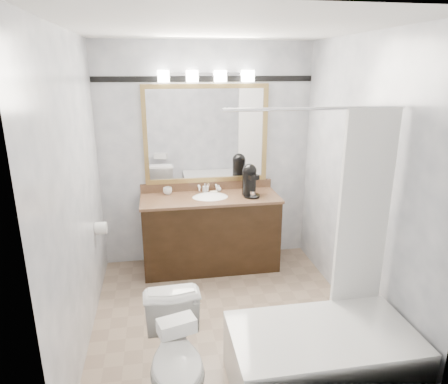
# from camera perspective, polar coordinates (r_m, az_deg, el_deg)

# --- Properties ---
(room) EXTENTS (2.42, 2.62, 2.52)m
(room) POSITION_cam_1_polar(r_m,az_deg,el_deg) (3.33, 0.33, 0.51)
(room) COLOR gray
(room) RESTS_ON ground
(vanity) EXTENTS (1.53, 0.58, 0.97)m
(vanity) POSITION_cam_1_polar(r_m,az_deg,el_deg) (4.56, -1.93, -5.57)
(vanity) COLOR black
(vanity) RESTS_ON ground
(mirror) EXTENTS (1.40, 0.04, 1.10)m
(mirror) POSITION_cam_1_polar(r_m,az_deg,el_deg) (4.52, -2.54, 8.21)
(mirror) COLOR #AC8B4D
(mirror) RESTS_ON room
(vanity_light_bar) EXTENTS (1.02, 0.14, 0.12)m
(vanity_light_bar) POSITION_cam_1_polar(r_m,az_deg,el_deg) (4.41, -2.55, 16.26)
(vanity_light_bar) COLOR silver
(vanity_light_bar) RESTS_ON room
(accent_stripe) EXTENTS (2.40, 0.01, 0.06)m
(accent_stripe) POSITION_cam_1_polar(r_m,az_deg,el_deg) (4.47, -2.66, 15.85)
(accent_stripe) COLOR black
(accent_stripe) RESTS_ON room
(bathtub) EXTENTS (1.30, 0.75, 1.96)m
(bathtub) POSITION_cam_1_polar(r_m,az_deg,el_deg) (3.16, 14.03, -20.96)
(bathtub) COLOR white
(bathtub) RESTS_ON ground
(tp_roll) EXTENTS (0.11, 0.12, 0.12)m
(tp_roll) POSITION_cam_1_polar(r_m,az_deg,el_deg) (4.14, -17.17, -4.95)
(tp_roll) COLOR white
(tp_roll) RESTS_ON room
(toilet) EXTENTS (0.43, 0.72, 0.72)m
(toilet) POSITION_cam_1_polar(r_m,az_deg,el_deg) (2.90, -6.72, -22.65)
(toilet) COLOR white
(toilet) RESTS_ON ground
(tissue_box) EXTENTS (0.24, 0.17, 0.09)m
(tissue_box) POSITION_cam_1_polar(r_m,az_deg,el_deg) (2.49, -6.78, -18.45)
(tissue_box) COLOR white
(tissue_box) RESTS_ON toilet
(coffee_maker) EXTENTS (0.19, 0.23, 0.36)m
(coffee_maker) POSITION_cam_1_polar(r_m,az_deg,el_deg) (4.41, 3.68, 1.80)
(coffee_maker) COLOR black
(coffee_maker) RESTS_ON vanity
(cup_left) EXTENTS (0.12, 0.12, 0.08)m
(cup_left) POSITION_cam_1_polar(r_m,az_deg,el_deg) (4.53, -8.06, 0.16)
(cup_left) COLOR white
(cup_left) RESTS_ON vanity
(soap_bottle_a) EXTENTS (0.06, 0.06, 0.10)m
(soap_bottle_a) POSITION_cam_1_polar(r_m,az_deg,el_deg) (4.58, -2.74, 0.63)
(soap_bottle_a) COLOR white
(soap_bottle_a) RESTS_ON vanity
(soap_bottle_b) EXTENTS (0.07, 0.07, 0.08)m
(soap_bottle_b) POSITION_cam_1_polar(r_m,az_deg,el_deg) (4.60, -0.75, 0.56)
(soap_bottle_b) COLOR white
(soap_bottle_b) RESTS_ON vanity
(soap_bar) EXTENTS (0.08, 0.06, 0.02)m
(soap_bar) POSITION_cam_1_polar(r_m,az_deg,el_deg) (4.53, -1.48, -0.05)
(soap_bar) COLOR beige
(soap_bar) RESTS_ON vanity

